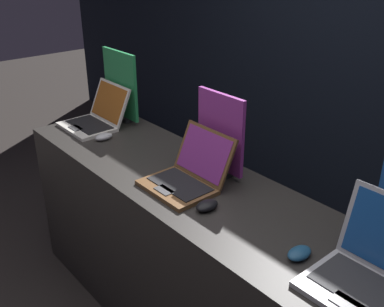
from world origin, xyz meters
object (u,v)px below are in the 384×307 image
(laptop_middle, at_px, (188,174))
(promo_stand_middle, at_px, (220,136))
(laptop_front, at_px, (96,117))
(mouse_front, at_px, (104,137))
(mouse_middle, at_px, (207,205))
(mouse_back, at_px, (299,253))
(laptop_back, at_px, (374,272))
(promo_stand_front, at_px, (121,87))

(laptop_middle, height_order, promo_stand_middle, promo_stand_middle)
(laptop_front, xyz_separation_m, mouse_front, (0.22, -0.08, -0.04))
(mouse_middle, height_order, promo_stand_middle, promo_stand_middle)
(mouse_front, height_order, laptop_middle, laptop_middle)
(promo_stand_middle, distance_m, mouse_back, 0.73)
(laptop_back, bearing_deg, laptop_middle, -179.11)
(mouse_middle, bearing_deg, promo_stand_front, 164.73)
(mouse_front, relative_size, laptop_middle, 0.31)
(mouse_middle, relative_size, promo_stand_middle, 0.27)
(mouse_back, bearing_deg, laptop_middle, 176.81)
(promo_stand_middle, bearing_deg, mouse_front, -162.24)
(laptop_front, bearing_deg, mouse_back, -3.06)
(laptop_front, relative_size, mouse_middle, 3.22)
(promo_stand_middle, bearing_deg, mouse_back, -19.76)
(mouse_front, xyz_separation_m, promo_stand_front, (-0.22, 0.27, 0.19))
(mouse_middle, height_order, laptop_back, laptop_back)
(laptop_front, distance_m, mouse_back, 1.61)
(laptop_back, bearing_deg, mouse_middle, -172.74)
(laptop_front, relative_size, promo_stand_front, 0.80)
(laptop_middle, distance_m, mouse_back, 0.67)
(mouse_back, bearing_deg, promo_stand_front, 170.23)
(promo_stand_middle, bearing_deg, mouse_middle, -52.20)
(mouse_front, distance_m, mouse_back, 1.39)
(laptop_front, xyz_separation_m, promo_stand_middle, (0.94, 0.15, 0.13))
(promo_stand_middle, relative_size, laptop_back, 1.12)
(promo_stand_middle, bearing_deg, laptop_front, -170.65)
(promo_stand_front, distance_m, mouse_middle, 1.21)
(mouse_front, bearing_deg, laptop_middle, 2.18)
(promo_stand_front, height_order, mouse_back, promo_stand_front)
(promo_stand_front, bearing_deg, laptop_front, -90.00)
(mouse_middle, bearing_deg, laptop_front, 173.86)
(mouse_front, xyz_separation_m, mouse_back, (1.39, -0.01, -0.00))
(promo_stand_front, xyz_separation_m, laptop_middle, (0.94, -0.24, -0.15))
(laptop_front, height_order, laptop_middle, laptop_front)
(laptop_front, bearing_deg, mouse_middle, -6.14)
(promo_stand_front, relative_size, laptop_back, 1.22)
(promo_stand_front, distance_m, laptop_middle, 0.98)
(laptop_front, distance_m, mouse_middle, 1.16)
(laptop_middle, height_order, mouse_middle, laptop_middle)
(mouse_back, bearing_deg, mouse_front, 179.59)
(laptop_front, height_order, mouse_front, laptop_front)
(laptop_back, bearing_deg, mouse_front, -178.54)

